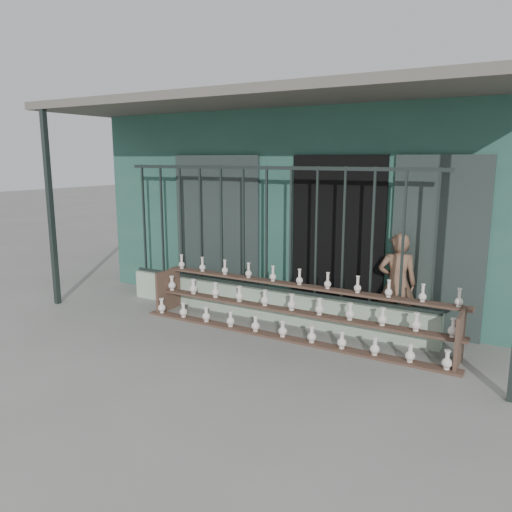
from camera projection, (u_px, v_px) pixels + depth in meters
The scene contains 6 objects.
ground at pixel (217, 346), 6.37m from camera, with size 60.00×60.00×0.00m, color slate.
workshop_building at pixel (340, 197), 9.64m from camera, with size 7.40×6.60×3.21m.
parapet_wall at pixel (266, 304), 7.43m from camera, with size 5.00×0.20×0.45m, color #A1BA9F.
security_fence at pixel (266, 229), 7.21m from camera, with size 5.00×0.04×1.80m.
shelf_rack at pixel (291, 308), 6.75m from camera, with size 4.50×0.68×0.85m.
elderly_woman at pixel (397, 284), 6.69m from camera, with size 0.51×0.33×1.39m, color brown.
Camera 1 is at (3.46, -4.96, 2.36)m, focal length 35.00 mm.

